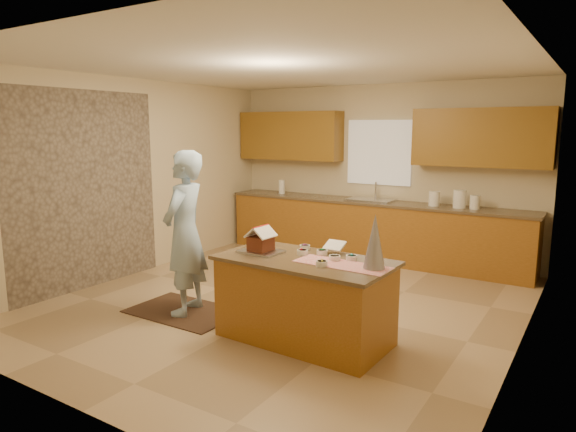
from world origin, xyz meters
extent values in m
plane|color=tan|center=(0.00, 0.00, 0.00)|extent=(5.50, 5.50, 0.00)
plane|color=silver|center=(0.00, 0.00, 2.70)|extent=(5.50, 5.50, 0.00)
plane|color=beige|center=(0.00, 2.75, 1.35)|extent=(5.50, 5.50, 0.00)
plane|color=beige|center=(0.00, -2.75, 1.35)|extent=(5.50, 5.50, 0.00)
plane|color=beige|center=(-2.50, 0.00, 1.35)|extent=(5.50, 5.50, 0.00)
plane|color=beige|center=(2.50, 0.00, 1.35)|extent=(5.50, 5.50, 0.00)
plane|color=gray|center=(-2.48, -0.80, 1.25)|extent=(0.00, 2.50, 2.50)
cube|color=white|center=(0.00, 2.72, 1.65)|extent=(1.05, 0.03, 1.00)
cube|color=#92581E|center=(0.00, 2.45, 0.44)|extent=(4.80, 0.60, 0.88)
cube|color=brown|center=(0.00, 2.45, 0.90)|extent=(4.85, 0.63, 0.04)
cube|color=olive|center=(-1.55, 2.57, 1.90)|extent=(1.85, 0.35, 0.80)
cube|color=olive|center=(1.55, 2.57, 1.90)|extent=(1.85, 0.35, 0.80)
cube|color=silver|center=(0.00, 2.45, 0.89)|extent=(0.70, 0.45, 0.12)
cylinder|color=silver|center=(0.00, 2.63, 1.06)|extent=(0.03, 0.03, 0.28)
cube|color=#92581E|center=(0.71, -0.80, 0.39)|extent=(1.62, 0.85, 0.78)
cube|color=brown|center=(0.71, -0.80, 0.79)|extent=(1.69, 0.92, 0.04)
cube|color=red|center=(1.11, -0.81, 0.82)|extent=(0.89, 0.35, 0.01)
cube|color=silver|center=(0.23, -0.82, 0.82)|extent=(0.42, 0.31, 0.02)
cube|color=white|center=(0.86, -0.46, 0.89)|extent=(0.20, 0.16, 0.08)
cone|color=#AEADB9|center=(1.40, -0.78, 1.06)|extent=(0.20, 0.20, 0.49)
cube|color=black|center=(-0.81, -0.85, 0.01)|extent=(1.21, 0.79, 0.01)
imported|color=#9EBFE0|center=(-0.76, -0.85, 0.91)|extent=(0.59, 0.74, 1.79)
cylinder|color=white|center=(0.98, 2.45, 1.03)|extent=(0.15, 0.15, 0.21)
cylinder|color=white|center=(1.33, 2.45, 1.05)|extent=(0.17, 0.17, 0.25)
cylinder|color=white|center=(1.54, 2.45, 1.02)|extent=(0.14, 0.14, 0.19)
cylinder|color=white|center=(-1.64, 2.45, 1.04)|extent=(0.11, 0.11, 0.23)
cube|color=#612B19|center=(0.23, -0.82, 0.91)|extent=(0.20, 0.22, 0.14)
cube|color=white|center=(0.17, -0.82, 1.02)|extent=(0.14, 0.25, 0.11)
cube|color=white|center=(0.28, -0.82, 1.02)|extent=(0.14, 0.25, 0.11)
cylinder|color=red|center=(0.23, -0.82, 1.07)|extent=(0.03, 0.25, 0.02)
cylinder|color=#8E2F86|center=(0.54, -0.49, 0.84)|extent=(0.11, 0.11, 0.05)
cylinder|color=white|center=(0.99, -0.71, 0.84)|extent=(0.11, 0.11, 0.05)
cylinder|color=#31B7B8|center=(1.12, -0.62, 0.84)|extent=(0.11, 0.11, 0.05)
cylinder|color=gold|center=(0.98, -0.95, 0.84)|extent=(0.11, 0.11, 0.05)
cylinder|color=red|center=(0.62, -0.68, 0.84)|extent=(0.11, 0.11, 0.05)
cylinder|color=green|center=(0.78, -0.58, 0.84)|extent=(0.11, 0.11, 0.05)
camera|label=1|loc=(3.06, -4.82, 2.02)|focal=31.71mm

